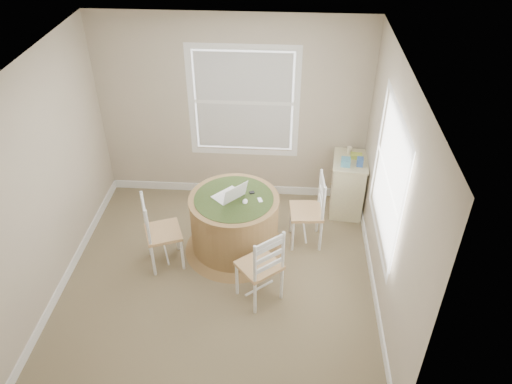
{
  "coord_description": "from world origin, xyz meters",
  "views": [
    {
      "loc": [
        0.72,
        -4.16,
        4.27
      ],
      "look_at": [
        0.4,
        0.45,
        0.97
      ],
      "focal_mm": 35.0,
      "sensor_mm": 36.0,
      "label": 1
    }
  ],
  "objects_px": {
    "laptop": "(230,195)",
    "corner_chest": "(348,185)",
    "round_table": "(235,222)",
    "chair_right": "(306,211)",
    "chair_left": "(163,232)",
    "chair_near": "(259,265)"
  },
  "relations": [
    {
      "from": "chair_left",
      "to": "laptop",
      "type": "bearing_deg",
      "value": -88.13
    },
    {
      "from": "chair_left",
      "to": "chair_right",
      "type": "height_order",
      "value": "same"
    },
    {
      "from": "chair_near",
      "to": "laptop",
      "type": "relative_size",
      "value": 2.1
    },
    {
      "from": "chair_near",
      "to": "laptop",
      "type": "bearing_deg",
      "value": -103.35
    },
    {
      "from": "chair_near",
      "to": "corner_chest",
      "type": "bearing_deg",
      "value": -162.62
    },
    {
      "from": "chair_left",
      "to": "corner_chest",
      "type": "relative_size",
      "value": 1.17
    },
    {
      "from": "round_table",
      "to": "chair_left",
      "type": "height_order",
      "value": "chair_left"
    },
    {
      "from": "chair_left",
      "to": "chair_near",
      "type": "height_order",
      "value": "same"
    },
    {
      "from": "chair_near",
      "to": "chair_right",
      "type": "xyz_separation_m",
      "value": [
        0.53,
        1.0,
        0.0
      ]
    },
    {
      "from": "chair_near",
      "to": "round_table",
      "type": "bearing_deg",
      "value": -105.7
    },
    {
      "from": "chair_left",
      "to": "laptop",
      "type": "relative_size",
      "value": 2.1
    },
    {
      "from": "round_table",
      "to": "laptop",
      "type": "distance_m",
      "value": 0.39
    },
    {
      "from": "round_table",
      "to": "chair_right",
      "type": "relative_size",
      "value": 1.34
    },
    {
      "from": "round_table",
      "to": "chair_left",
      "type": "bearing_deg",
      "value": -177.83
    },
    {
      "from": "corner_chest",
      "to": "chair_right",
      "type": "bearing_deg",
      "value": -123.38
    },
    {
      "from": "laptop",
      "to": "corner_chest",
      "type": "distance_m",
      "value": 1.79
    },
    {
      "from": "chair_left",
      "to": "round_table",
      "type": "bearing_deg",
      "value": -90.58
    },
    {
      "from": "round_table",
      "to": "chair_right",
      "type": "distance_m",
      "value": 0.9
    },
    {
      "from": "chair_left",
      "to": "laptop",
      "type": "distance_m",
      "value": 0.9
    },
    {
      "from": "chair_right",
      "to": "corner_chest",
      "type": "bearing_deg",
      "value": 136.75
    },
    {
      "from": "chair_left",
      "to": "chair_right",
      "type": "bearing_deg",
      "value": -94.51
    },
    {
      "from": "round_table",
      "to": "corner_chest",
      "type": "bearing_deg",
      "value": 13.5
    }
  ]
}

